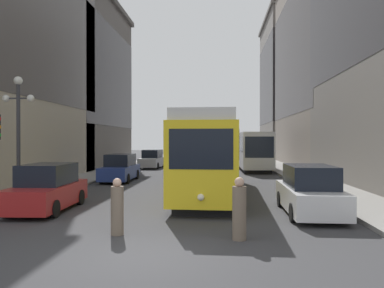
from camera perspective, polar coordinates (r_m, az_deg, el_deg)
name	(u,v)px	position (r m, az deg, el deg)	size (l,w,h in m)	color
ground_plane	(148,256)	(9.41, -6.66, -16.37)	(200.00, 200.00, 0.00)	#38383A
sidewalk_left	(147,161)	(49.81, -6.76, -2.55)	(2.84, 120.00, 0.15)	gray
sidewalk_right	(267,161)	(49.29, 11.23, -2.59)	(2.84, 120.00, 0.15)	gray
streetcar	(211,153)	(19.59, 2.90, -1.34)	(3.02, 13.58, 3.89)	black
transit_bus	(251,149)	(36.68, 8.95, -0.72)	(2.84, 12.23, 3.45)	black
parked_car_left_near	(47,189)	(15.90, -20.99, -6.34)	(2.03, 4.52, 1.82)	black
parked_car_left_mid	(152,159)	(38.02, -6.01, -2.34)	(2.06, 4.93, 1.82)	black
parked_car_right_far	(309,192)	(14.76, 17.30, -6.86)	(1.95, 4.86, 1.82)	black
parked_car_left_far	(120,168)	(26.11, -10.77, -3.64)	(1.97, 5.00, 1.82)	black
pedestrian_crossing_near	(117,208)	(11.30, -11.22, -9.52)	(0.37, 0.37, 1.65)	#6B5B4C
pedestrian_crossing_far	(239,211)	(10.62, 7.15, -9.95)	(0.39, 0.39, 1.73)	#6B5B4C
lamp_post_left_near	(18,119)	(17.86, -24.73, 3.47)	(1.41, 0.36, 5.34)	#333338
building_left_corner	(52,82)	(42.21, -20.30, 8.83)	(13.45, 16.40, 17.26)	slate
building_right_midblock	(305,86)	(64.31, 16.68, 8.36)	(13.21, 17.59, 22.43)	slate
building_right_far	(351,59)	(44.18, 22.80, 11.71)	(13.29, 21.19, 22.05)	slate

